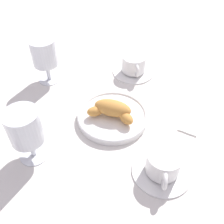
{
  "coord_description": "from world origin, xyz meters",
  "views": [
    {
      "loc": [
        -0.19,
        0.45,
        0.5
      ],
      "look_at": [
        -0.02,
        0.0,
        0.03
      ],
      "focal_mm": 40.59,
      "sensor_mm": 36.0,
      "label": 1
    }
  ],
  "objects": [
    {
      "name": "pastry_plate",
      "position": [
        -0.02,
        0.0,
        0.01
      ],
      "size": [
        0.19,
        0.19,
        0.02
      ],
      "color": "white",
      "rests_on": "ground_plane"
    },
    {
      "name": "sugar_packet",
      "position": [
        -0.22,
        -0.04,
        0.0
      ],
      "size": [
        0.05,
        0.04,
        0.01
      ],
      "primitive_type": "cube",
      "rotation": [
        0.0,
        0.0,
        -0.13
      ],
      "color": "white",
      "rests_on": "ground_plane"
    },
    {
      "name": "juice_glass_left",
      "position": [
        0.11,
        0.18,
        0.09
      ],
      "size": [
        0.08,
        0.08,
        0.14
      ],
      "color": "white",
      "rests_on": "ground_plane"
    },
    {
      "name": "croissant_large",
      "position": [
        -0.02,
        0.01,
        0.04
      ],
      "size": [
        0.14,
        0.07,
        0.04
      ],
      "color": "#CC893D",
      "rests_on": "pastry_plate"
    },
    {
      "name": "ground_plane",
      "position": [
        0.0,
        0.0,
        0.0
      ],
      "size": [
        2.2,
        2.2,
        0.0
      ],
      "primitive_type": "plane",
      "color": "silver"
    },
    {
      "name": "coffee_cup_far",
      "position": [
        -0.19,
        0.12,
        0.03
      ],
      "size": [
        0.14,
        0.14,
        0.06
      ],
      "color": "white",
      "rests_on": "ground_plane"
    },
    {
      "name": "coffee_cup_near",
      "position": [
        -0.01,
        -0.23,
        0.03
      ],
      "size": [
        0.14,
        0.14,
        0.06
      ],
      "color": "white",
      "rests_on": "ground_plane"
    },
    {
      "name": "juice_glass_right",
      "position": [
        0.23,
        -0.09,
        0.09
      ],
      "size": [
        0.08,
        0.08,
        0.14
      ],
      "color": "white",
      "rests_on": "ground_plane"
    }
  ]
}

